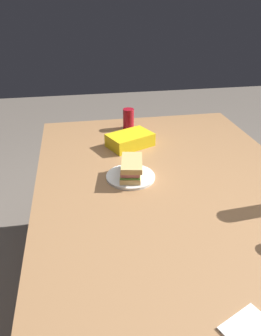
% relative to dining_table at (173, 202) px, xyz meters
% --- Properties ---
extents(ground_plane, '(8.00, 8.00, 0.00)m').
position_rel_dining_table_xyz_m(ground_plane, '(0.00, 0.00, -0.65)').
color(ground_plane, '#70665B').
extents(dining_table, '(1.75, 1.18, 0.73)m').
position_rel_dining_table_xyz_m(dining_table, '(0.00, 0.00, 0.00)').
color(dining_table, '#9E7047').
rests_on(dining_table, ground_plane).
extents(paper_plate, '(0.22, 0.22, 0.01)m').
position_rel_dining_table_xyz_m(paper_plate, '(-0.12, -0.17, 0.08)').
color(paper_plate, white).
rests_on(paper_plate, dining_table).
extents(sandwich, '(0.20, 0.12, 0.08)m').
position_rel_dining_table_xyz_m(sandwich, '(-0.11, -0.17, 0.12)').
color(sandwich, '#DBB26B').
rests_on(sandwich, paper_plate).
extents(soda_can_red, '(0.07, 0.07, 0.12)m').
position_rel_dining_table_xyz_m(soda_can_red, '(-0.70, -0.08, 0.13)').
color(soda_can_red, maroon).
rests_on(soda_can_red, dining_table).
extents(chip_bag, '(0.23, 0.27, 0.07)m').
position_rel_dining_table_xyz_m(chip_bag, '(-0.45, -0.11, 0.11)').
color(chip_bag, yellow).
rests_on(chip_bag, dining_table).
extents(paper_napkin, '(0.17, 0.17, 0.01)m').
position_rel_dining_table_xyz_m(paper_napkin, '(0.68, 0.00, 0.07)').
color(paper_napkin, white).
rests_on(paper_napkin, dining_table).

